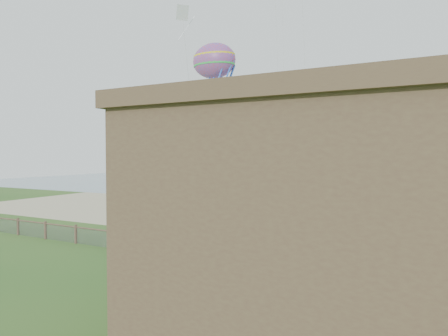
# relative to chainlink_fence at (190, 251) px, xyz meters

# --- Properties ---
(ground) EXTENTS (160.00, 160.00, 0.00)m
(ground) POSITION_rel_chainlink_fence_xyz_m (0.00, -6.00, -0.55)
(ground) COLOR #27551D
(ground) RESTS_ON ground
(sand_beach) EXTENTS (72.00, 20.00, 0.02)m
(sand_beach) POSITION_rel_chainlink_fence_xyz_m (0.00, 16.00, -0.55)
(sand_beach) COLOR tan
(sand_beach) RESTS_ON ground
(ocean) EXTENTS (160.00, 68.00, 0.02)m
(ocean) POSITION_rel_chainlink_fence_xyz_m (0.00, 60.00, -0.55)
(ocean) COLOR slate
(ocean) RESTS_ON ground
(chainlink_fence) EXTENTS (36.20, 0.20, 1.25)m
(chainlink_fence) POSITION_rel_chainlink_fence_xyz_m (0.00, 0.00, 0.00)
(chainlink_fence) COLOR #493329
(chainlink_fence) RESTS_ON ground
(picnic_table) EXTENTS (2.40, 2.08, 0.86)m
(picnic_table) POSITION_rel_chainlink_fence_xyz_m (1.51, -1.00, -0.12)
(picnic_table) COLOR brown
(picnic_table) RESTS_ON ground
(octopus_kite) EXTENTS (4.03, 3.15, 7.52)m
(octopus_kite) POSITION_rel_chainlink_fence_xyz_m (-4.06, 10.08, 11.15)
(octopus_kite) COLOR red
(kite_white) EXTENTS (1.97, 1.94, 2.39)m
(kite_white) POSITION_rel_chainlink_fence_xyz_m (-5.51, 7.62, 15.90)
(kite_white) COLOR white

